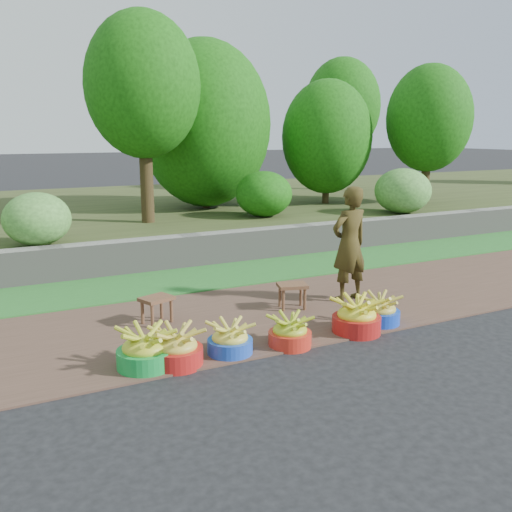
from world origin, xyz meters
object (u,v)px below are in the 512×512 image
stool_left (157,302)px  stool_right (292,289)px  basin_c (230,340)px  basin_f (379,311)px  basin_e (357,317)px  basin_d (290,333)px  basin_a (145,351)px  vendor_woman (349,244)px  basin_b (176,349)px

stool_left → stool_right: (1.72, -0.24, 0.00)m
basin_c → stool_left: bearing=106.7°
stool_right → basin_f: bearing=-57.5°
basin_e → stool_right: size_ratio=1.28×
basin_d → basin_a: bearing=174.8°
basin_f → stool_right: size_ratio=1.13×
basin_d → stool_left: 1.69m
basin_c → vendor_woman: size_ratio=0.30×
basin_e → basin_f: (0.42, 0.11, -0.02)m
stool_left → stool_right: size_ratio=1.01×
basin_c → stool_right: (1.35, 1.01, 0.12)m
basin_b → basin_d: (1.25, -0.07, -0.02)m
stool_right → vendor_woman: 1.00m
basin_a → basin_f: size_ratio=1.12×
basin_f → stool_left: bearing=152.7°
basin_e → vendor_woman: (0.66, 1.07, 0.60)m
basin_a → basin_b: (0.29, -0.07, -0.01)m
vendor_woman → basin_a: bearing=11.3°
basin_b → stool_right: size_ratio=1.21×
stool_left → vendor_woman: size_ratio=0.28×
basin_a → basin_b: bearing=-13.2°
basin_b → stool_right: bearing=27.9°
stool_right → basin_e: bearing=-79.5°
basin_c → vendor_woman: 2.51m
basin_b → vendor_woman: size_ratio=0.34×
basin_e → basin_f: bearing=15.3°
vendor_woman → basin_e: bearing=52.6°
basin_c → basin_f: (1.97, 0.04, 0.01)m
vendor_woman → stool_right: bearing=-6.6°
basin_a → basin_b: 0.30m
basin_b → basin_f: 2.55m
basin_a → basin_d: size_ratio=1.19×
basin_f → basin_e: bearing=-164.7°
basin_c → basin_e: 1.55m
basin_f → stool_left: basin_f is taller
basin_d → basin_b: bearing=176.7°
basin_e → stool_right: (-0.20, 1.08, 0.09)m
basin_b → basin_d: bearing=-3.3°
stool_right → basin_d: bearing=-122.0°
stool_right → vendor_woman: vendor_woman is taller
stool_right → basin_c: bearing=-143.1°
basin_a → stool_right: basin_a is taller
basin_d → stool_left: bearing=127.8°
basin_b → vendor_woman: vendor_woman is taller
stool_left → vendor_woman: vendor_woman is taller
basin_d → stool_left: (-1.04, 1.34, 0.12)m
basin_a → basin_b: basin_a is taller
basin_c → basin_b: bearing=-178.8°
basin_d → basin_f: 1.31m
basin_c → stool_right: size_ratio=1.08×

